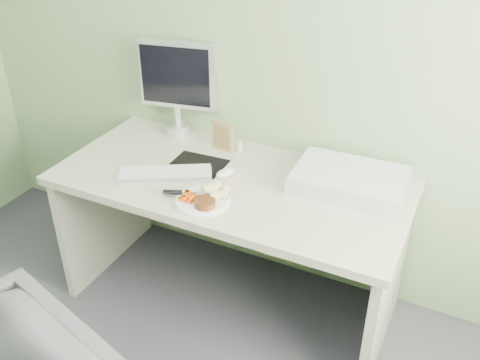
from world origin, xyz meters
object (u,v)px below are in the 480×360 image
at_px(monitor, 178,83).
at_px(plate, 203,201).
at_px(scanner, 349,181).
at_px(desk, 231,212).

bearing_deg(monitor, plate, -61.41).
xyz_separation_m(scanner, monitor, (-0.95, 0.16, 0.24)).
height_order(desk, plate, plate).
bearing_deg(scanner, desk, -164.55).
bearing_deg(desk, plate, -94.68).
height_order(plate, monitor, monitor).
relative_size(scanner, monitor, 1.00).
bearing_deg(plate, scanner, 35.91).
xyz_separation_m(desk, scanner, (0.50, 0.16, 0.22)).
height_order(plate, scanner, scanner).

